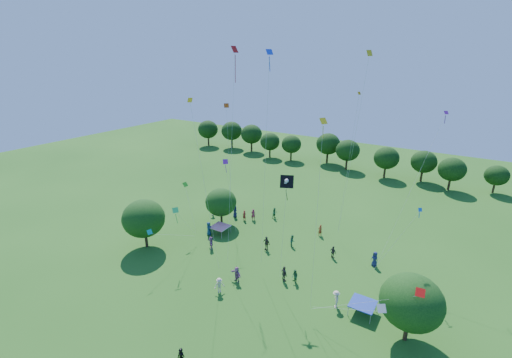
% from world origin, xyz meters
% --- Properties ---
extents(near_tree_west, '(5.10, 5.10, 6.18)m').
position_xyz_m(near_tree_west, '(-14.54, 11.53, 3.88)').
color(near_tree_west, '#422B19').
rests_on(near_tree_west, ground).
extents(near_tree_north, '(4.30, 4.30, 5.27)m').
position_xyz_m(near_tree_north, '(-10.45, 21.39, 3.33)').
color(near_tree_north, '#422B19').
rests_on(near_tree_north, ground).
extents(near_tree_east, '(4.99, 4.99, 6.04)m').
position_xyz_m(near_tree_east, '(15.41, 12.98, 3.79)').
color(near_tree_east, '#422B19').
rests_on(near_tree_east, ground).
extents(treeline, '(88.01, 8.77, 6.77)m').
position_xyz_m(treeline, '(-1.73, 55.43, 4.09)').
color(treeline, '#422B19').
rests_on(treeline, ground).
extents(tent_red_stripe, '(2.20, 2.20, 1.10)m').
position_xyz_m(tent_red_stripe, '(-8.86, 19.04, 1.04)').
color(tent_red_stripe, '#F21C47').
rests_on(tent_red_stripe, ground).
extents(tent_blue, '(2.20, 2.20, 1.10)m').
position_xyz_m(tent_blue, '(11.47, 14.16, 1.04)').
color(tent_blue, '#173198').
rests_on(tent_blue, ground).
extents(man_in_black, '(0.70, 0.51, 1.73)m').
position_xyz_m(man_in_black, '(1.58, 0.99, 0.86)').
color(man_in_black, black).
rests_on(man_in_black, ground).
extents(crowd_person_0, '(0.90, 1.03, 1.84)m').
position_xyz_m(crowd_person_0, '(-9.93, 17.99, 0.92)').
color(crowd_person_0, navy).
rests_on(crowd_person_0, ground).
extents(crowd_person_1, '(0.74, 0.72, 1.69)m').
position_xyz_m(crowd_person_1, '(-7.37, 24.84, 0.85)').
color(crowd_person_1, maroon).
rests_on(crowd_person_1, ground).
extents(crowd_person_2, '(0.68, 0.84, 1.51)m').
position_xyz_m(crowd_person_2, '(0.68, 21.38, 0.75)').
color(crowd_person_2, '#285E3E').
rests_on(crowd_person_2, ground).
extents(crowd_person_3, '(0.95, 1.27, 1.77)m').
position_xyz_m(crowd_person_3, '(9.12, 13.63, 0.89)').
color(crowd_person_3, beige).
rests_on(crowd_person_3, ground).
extents(crowd_person_4, '(0.99, 0.72, 1.54)m').
position_xyz_m(crowd_person_4, '(5.91, 21.52, 0.77)').
color(crowd_person_4, '#403833').
rests_on(crowd_person_4, ground).
extents(crowd_person_5, '(1.70, 1.02, 1.71)m').
position_xyz_m(crowd_person_5, '(-1.04, 11.86, 0.86)').
color(crowd_person_5, '#935587').
rests_on(crowd_person_5, ground).
extents(crowd_person_6, '(1.00, 0.86, 1.78)m').
position_xyz_m(crowd_person_6, '(-10.17, 24.23, 0.89)').
color(crowd_person_6, '#1B1D50').
rests_on(crowd_person_6, ground).
extents(crowd_person_7, '(0.59, 0.40, 1.53)m').
position_xyz_m(crowd_person_7, '(-8.34, 24.00, 0.77)').
color(crowd_person_7, maroon).
rests_on(crowd_person_7, ground).
extents(crowd_person_8, '(0.83, 0.75, 1.49)m').
position_xyz_m(crowd_person_8, '(4.22, 14.90, 0.75)').
color(crowd_person_8, '#296136').
rests_on(crowd_person_8, ground).
extents(crowd_person_9, '(1.18, 1.10, 1.71)m').
position_xyz_m(crowd_person_9, '(-13.36, 22.90, 0.85)').
color(crowd_person_9, beige).
rests_on(crowd_person_9, ground).
extents(crowd_person_10, '(1.12, 0.91, 1.74)m').
position_xyz_m(crowd_person_10, '(3.14, 14.56, 0.87)').
color(crowd_person_10, '#453A37').
rests_on(crowd_person_10, ground).
extents(crowd_person_11, '(1.51, 1.42, 1.64)m').
position_xyz_m(crowd_person_11, '(-7.46, 15.46, 0.82)').
color(crowd_person_11, '#864E84').
rests_on(crowd_person_11, ground).
extents(crowd_person_12, '(0.99, 0.82, 1.77)m').
position_xyz_m(crowd_person_12, '(10.43, 22.47, 0.88)').
color(crowd_person_12, navy).
rests_on(crowd_person_12, ground).
extents(crowd_person_13, '(0.66, 0.70, 1.58)m').
position_xyz_m(crowd_person_13, '(2.57, 25.69, 0.79)').
color(crowd_person_13, '#A0341D').
rests_on(crowd_person_13, ground).
extents(crowd_person_14, '(0.72, 0.91, 1.63)m').
position_xyz_m(crowd_person_14, '(-5.02, 27.01, 0.81)').
color(crowd_person_14, '#296035').
rests_on(crowd_person_14, ground).
extents(crowd_person_15, '(0.98, 1.15, 1.63)m').
position_xyz_m(crowd_person_15, '(-1.46, 9.47, 0.81)').
color(crowd_person_15, beige).
rests_on(crowd_person_15, ground).
extents(crowd_person_16, '(1.13, 0.70, 1.79)m').
position_xyz_m(crowd_person_16, '(-1.61, 18.89, 0.90)').
color(crowd_person_16, '#3A342E').
rests_on(crowd_person_16, ground).
extents(pirate_kite, '(1.44, 1.79, 10.41)m').
position_xyz_m(pirate_kite, '(3.11, 14.50, 11.08)').
color(pirate_kite, black).
extents(red_high_kite, '(3.21, 6.63, 22.10)m').
position_xyz_m(red_high_kite, '(-5.46, 18.11, 19.37)').
color(red_high_kite, red).
extents(small_kite_0, '(8.46, 1.00, 4.94)m').
position_xyz_m(small_kite_0, '(14.91, 11.32, 5.35)').
color(small_kite_0, red).
extents(small_kite_1, '(0.73, 1.68, 17.22)m').
position_xyz_m(small_kite_1, '(5.22, 27.05, 12.73)').
color(small_kite_1, orange).
extents(small_kite_2, '(0.82, 1.79, 16.59)m').
position_xyz_m(small_kite_2, '(7.37, 11.90, 14.21)').
color(small_kite_2, gold).
extents(small_kite_3, '(3.05, 1.85, 5.84)m').
position_xyz_m(small_kite_3, '(-12.36, 16.87, 6.28)').
color(small_kite_3, '#197A16').
extents(small_kite_4, '(3.40, 1.83, 7.19)m').
position_xyz_m(small_kite_4, '(13.53, 21.08, 6.79)').
color(small_kite_4, blue).
extents(small_kite_5, '(3.66, 8.68, 15.72)m').
position_xyz_m(small_kite_5, '(13.52, 25.63, 12.44)').
color(small_kite_5, '#6A178B').
extents(small_kite_6, '(6.53, 3.30, 4.99)m').
position_xyz_m(small_kite_6, '(13.14, 8.45, 5.39)').
color(small_kite_6, silver).
extents(small_kite_7, '(0.37, 6.96, 3.84)m').
position_xyz_m(small_kite_7, '(-9.70, 9.38, 4.32)').
color(small_kite_7, '#0BA2A6').
extents(small_kite_8, '(1.85, 1.78, 15.26)m').
position_xyz_m(small_kite_8, '(-10.28, 23.14, 13.44)').
color(small_kite_8, '#CD490C').
extents(small_kite_9, '(1.88, 1.20, 17.59)m').
position_xyz_m(small_kite_9, '(-3.99, 10.48, 13.49)').
color(small_kite_9, yellow).
extents(small_kite_10, '(2.70, 3.56, 21.61)m').
position_xyz_m(small_kite_10, '(6.86, 23.24, 17.48)').
color(small_kite_10, gold).
extents(small_kite_11, '(1.73, 4.66, 5.47)m').
position_xyz_m(small_kite_11, '(-8.82, 11.68, 5.89)').
color(small_kite_11, green).
extents(small_kite_12, '(0.64, 1.76, 21.66)m').
position_xyz_m(small_kite_12, '(0.25, 15.63, 17.91)').
color(small_kite_12, blue).
extents(small_kite_13, '(0.87, 1.40, 9.78)m').
position_xyz_m(small_kite_13, '(-6.39, 17.69, 9.40)').
color(small_kite_13, purple).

